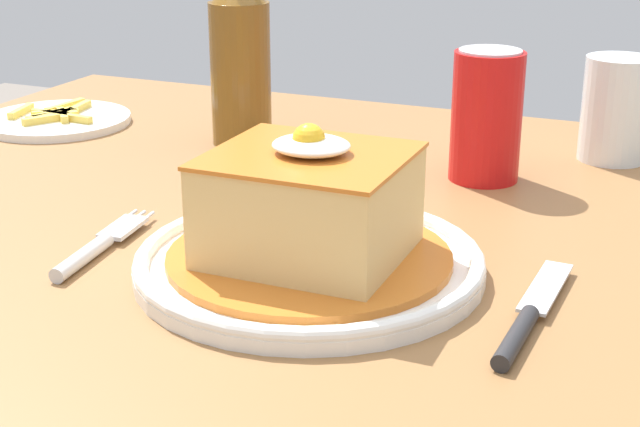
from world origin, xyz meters
name	(u,v)px	position (x,y,z in m)	size (l,w,h in m)	color
dining_table	(331,363)	(0.00, 0.00, 0.62)	(1.12, 0.92, 0.73)	olive
main_plate	(309,262)	(0.01, -0.06, 0.74)	(0.26, 0.26, 0.02)	white
sandwich_meal	(309,211)	(0.01, -0.06, 0.78)	(0.21, 0.21, 0.10)	#C66B23
fork	(96,247)	(-0.16, -0.10, 0.74)	(0.03, 0.14, 0.01)	silver
knife	(525,322)	(0.17, -0.09, 0.74)	(0.02, 0.17, 0.01)	#262628
soda_can	(486,116)	(0.07, 0.21, 0.79)	(0.07, 0.07, 0.12)	red
beer_bottle_amber	(240,51)	(-0.20, 0.23, 0.83)	(0.06, 0.06, 0.27)	brown
drinking_glass	(615,116)	(0.18, 0.32, 0.78)	(0.07, 0.07, 0.10)	silver
side_plate_fries	(56,119)	(-0.43, 0.21, 0.74)	(0.17, 0.17, 0.02)	white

